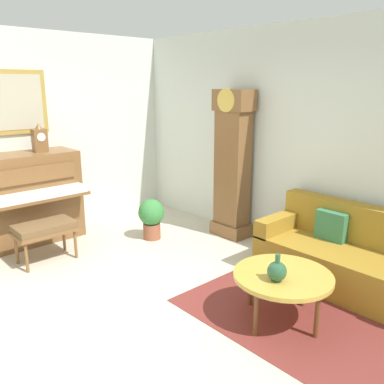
{
  "coord_description": "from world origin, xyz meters",
  "views": [
    {
      "loc": [
        3.1,
        -1.93,
        2.08
      ],
      "look_at": [
        -0.11,
        0.99,
        0.93
      ],
      "focal_mm": 37.93,
      "sensor_mm": 36.0,
      "label": 1
    }
  ],
  "objects_px": {
    "green_jug": "(277,271)",
    "piano": "(24,199)",
    "couch": "(351,259)",
    "mantel_clock": "(40,139)",
    "grandfather_clock": "(232,168)",
    "potted_plant": "(151,216)",
    "coffee_table": "(283,277)",
    "piano_bench": "(45,229)"
  },
  "relations": [
    {
      "from": "mantel_clock",
      "to": "green_jug",
      "type": "xyz_separation_m",
      "value": [
        3.49,
        0.54,
        -0.84
      ]
    },
    {
      "from": "piano",
      "to": "potted_plant",
      "type": "distance_m",
      "value": 1.71
    },
    {
      "from": "piano",
      "to": "piano_bench",
      "type": "height_order",
      "value": "piano"
    },
    {
      "from": "piano",
      "to": "piano_bench",
      "type": "bearing_deg",
      "value": -4.36
    },
    {
      "from": "couch",
      "to": "mantel_clock",
      "type": "bearing_deg",
      "value": -153.63
    },
    {
      "from": "piano_bench",
      "to": "potted_plant",
      "type": "bearing_deg",
      "value": 79.36
    },
    {
      "from": "coffee_table",
      "to": "potted_plant",
      "type": "height_order",
      "value": "potted_plant"
    },
    {
      "from": "green_jug",
      "to": "piano",
      "type": "bearing_deg",
      "value": -166.57
    },
    {
      "from": "grandfather_clock",
      "to": "coffee_table",
      "type": "xyz_separation_m",
      "value": [
        1.78,
        -1.27,
        -0.54
      ]
    },
    {
      "from": "green_jug",
      "to": "couch",
      "type": "bearing_deg",
      "value": 86.96
    },
    {
      "from": "grandfather_clock",
      "to": "couch",
      "type": "xyz_separation_m",
      "value": [
        1.88,
        -0.2,
        -0.65
      ]
    },
    {
      "from": "couch",
      "to": "potted_plant",
      "type": "xyz_separation_m",
      "value": [
        -2.52,
        -0.72,
        0.01
      ]
    },
    {
      "from": "mantel_clock",
      "to": "green_jug",
      "type": "distance_m",
      "value": 3.62
    },
    {
      "from": "piano",
      "to": "potted_plant",
      "type": "bearing_deg",
      "value": 52.11
    },
    {
      "from": "piano",
      "to": "mantel_clock",
      "type": "relative_size",
      "value": 3.79
    },
    {
      "from": "piano",
      "to": "couch",
      "type": "relative_size",
      "value": 0.76
    },
    {
      "from": "piano",
      "to": "grandfather_clock",
      "type": "relative_size",
      "value": 0.71
    },
    {
      "from": "piano_bench",
      "to": "couch",
      "type": "bearing_deg",
      "value": 37.2
    },
    {
      "from": "mantel_clock",
      "to": "potted_plant",
      "type": "bearing_deg",
      "value": 45.18
    },
    {
      "from": "piano_bench",
      "to": "grandfather_clock",
      "type": "relative_size",
      "value": 0.34
    },
    {
      "from": "couch",
      "to": "green_jug",
      "type": "xyz_separation_m",
      "value": [
        -0.06,
        -1.22,
        0.23
      ]
    },
    {
      "from": "piano",
      "to": "grandfather_clock",
      "type": "bearing_deg",
      "value": 53.33
    },
    {
      "from": "piano_bench",
      "to": "piano",
      "type": "bearing_deg",
      "value": 175.64
    },
    {
      "from": "coffee_table",
      "to": "green_jug",
      "type": "height_order",
      "value": "green_jug"
    },
    {
      "from": "coffee_table",
      "to": "green_jug",
      "type": "relative_size",
      "value": 3.67
    },
    {
      "from": "grandfather_clock",
      "to": "mantel_clock",
      "type": "relative_size",
      "value": 5.34
    },
    {
      "from": "piano",
      "to": "mantel_clock",
      "type": "height_order",
      "value": "mantel_clock"
    },
    {
      "from": "potted_plant",
      "to": "piano",
      "type": "bearing_deg",
      "value": -127.89
    },
    {
      "from": "coffee_table",
      "to": "potted_plant",
      "type": "distance_m",
      "value": 2.44
    },
    {
      "from": "grandfather_clock",
      "to": "mantel_clock",
      "type": "distance_m",
      "value": 2.61
    },
    {
      "from": "grandfather_clock",
      "to": "mantel_clock",
      "type": "bearing_deg",
      "value": -130.5
    },
    {
      "from": "grandfather_clock",
      "to": "green_jug",
      "type": "distance_m",
      "value": 2.34
    },
    {
      "from": "couch",
      "to": "mantel_clock",
      "type": "distance_m",
      "value": 4.1
    },
    {
      "from": "piano_bench",
      "to": "green_jug",
      "type": "distance_m",
      "value": 2.86
    },
    {
      "from": "piano_bench",
      "to": "potted_plant",
      "type": "height_order",
      "value": "potted_plant"
    },
    {
      "from": "piano_bench",
      "to": "grandfather_clock",
      "type": "height_order",
      "value": "grandfather_clock"
    },
    {
      "from": "couch",
      "to": "mantel_clock",
      "type": "height_order",
      "value": "mantel_clock"
    },
    {
      "from": "couch",
      "to": "piano",
      "type": "bearing_deg",
      "value": -150.01
    },
    {
      "from": "piano_bench",
      "to": "couch",
      "type": "distance_m",
      "value": 3.49
    },
    {
      "from": "piano",
      "to": "grandfather_clock",
      "type": "xyz_separation_m",
      "value": [
        1.68,
        2.25,
        0.35
      ]
    },
    {
      "from": "piano",
      "to": "grandfather_clock",
      "type": "distance_m",
      "value": 2.83
    },
    {
      "from": "piano_bench",
      "to": "mantel_clock",
      "type": "relative_size",
      "value": 1.84
    }
  ]
}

